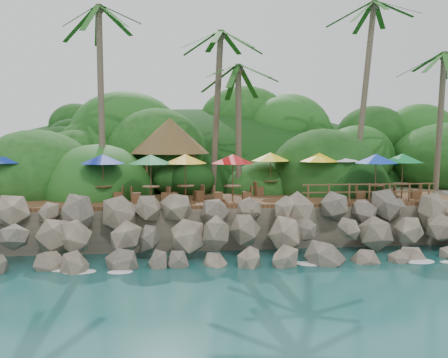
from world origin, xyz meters
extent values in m
plane|color=#19514F|center=(0.00, 0.00, 0.00)|extent=(140.00, 140.00, 0.00)
cube|color=gray|center=(0.00, 16.00, 1.05)|extent=(32.00, 25.20, 2.10)
ellipsoid|color=#143811|center=(0.00, 23.50, 0.00)|extent=(44.80, 28.00, 15.40)
cube|color=brown|center=(0.00, 6.00, 2.20)|extent=(26.00, 5.00, 0.20)
ellipsoid|color=white|center=(-9.00, 0.30, 0.03)|extent=(1.20, 0.80, 0.06)
ellipsoid|color=white|center=(-6.00, 0.30, 0.03)|extent=(1.20, 0.80, 0.06)
ellipsoid|color=white|center=(-3.00, 0.30, 0.03)|extent=(1.20, 0.80, 0.06)
ellipsoid|color=white|center=(0.00, 0.30, 0.03)|extent=(1.20, 0.80, 0.06)
ellipsoid|color=white|center=(3.00, 0.30, 0.03)|extent=(1.20, 0.80, 0.06)
ellipsoid|color=white|center=(6.00, 0.30, 0.03)|extent=(1.20, 0.80, 0.06)
ellipsoid|color=white|center=(9.00, 0.30, 0.03)|extent=(1.20, 0.80, 0.06)
cylinder|color=brown|center=(-6.87, 8.55, 7.87)|extent=(0.66, 2.08, 11.06)
ellipsoid|color=#23601E|center=(-6.87, 8.55, 13.44)|extent=(6.00, 6.00, 2.40)
cylinder|color=brown|center=(-0.13, 8.66, 7.07)|extent=(0.87, 1.43, 9.52)
ellipsoid|color=#23601E|center=(-0.13, 8.66, 11.84)|extent=(6.00, 6.00, 2.40)
cylinder|color=brown|center=(1.17, 8.43, 6.11)|extent=(0.56, 0.63, 7.62)
ellipsoid|color=#23601E|center=(1.17, 8.43, 9.91)|extent=(6.00, 6.00, 2.40)
cylinder|color=brown|center=(9.18, 8.92, 8.26)|extent=(1.95, 1.58, 11.84)
cylinder|color=brown|center=(14.14, 8.72, 6.60)|extent=(0.65, 1.25, 8.60)
ellipsoid|color=#23601E|center=(14.14, 8.72, 10.90)|extent=(6.00, 6.00, 2.40)
cylinder|color=brown|center=(-4.31, 8.49, 3.50)|extent=(0.16, 0.16, 2.40)
cylinder|color=brown|center=(-1.51, 8.49, 3.50)|extent=(0.16, 0.16, 2.40)
cylinder|color=brown|center=(-4.31, 11.29, 3.50)|extent=(0.16, 0.16, 2.40)
cylinder|color=brown|center=(-1.51, 11.29, 3.50)|extent=(0.16, 0.16, 2.40)
cone|color=brown|center=(-2.91, 9.89, 5.80)|extent=(4.91, 4.91, 2.20)
cylinder|color=brown|center=(8.03, 4.40, 2.71)|extent=(0.09, 0.09, 0.81)
cylinder|color=brown|center=(8.03, 4.40, 3.12)|extent=(0.92, 0.92, 0.05)
cylinder|color=brown|center=(8.03, 4.40, 3.51)|extent=(0.05, 0.05, 2.42)
cone|color=#0D32AD|center=(8.03, 4.40, 4.55)|extent=(2.31, 2.31, 0.49)
cube|color=brown|center=(7.28, 4.57, 2.55)|extent=(0.55, 0.55, 0.51)
cube|color=brown|center=(8.78, 4.23, 2.55)|extent=(0.55, 0.55, 0.51)
cylinder|color=brown|center=(-11.80, 7.16, 2.71)|extent=(0.09, 0.09, 0.81)
cylinder|color=brown|center=(-11.80, 7.16, 3.12)|extent=(0.92, 0.92, 0.05)
cylinder|color=brown|center=(-11.80, 7.16, 3.51)|extent=(0.05, 0.05, 2.42)
cone|color=#0B2897|center=(-11.80, 7.16, 4.55)|extent=(2.31, 2.31, 0.49)
cube|color=brown|center=(-11.07, 7.40, 2.55)|extent=(0.58, 0.58, 0.51)
cylinder|color=brown|center=(2.95, 7.60, 2.71)|extent=(0.09, 0.09, 0.81)
cylinder|color=brown|center=(2.95, 7.60, 3.12)|extent=(0.92, 0.92, 0.05)
cylinder|color=brown|center=(2.95, 7.60, 3.51)|extent=(0.05, 0.05, 2.42)
cone|color=yellow|center=(2.95, 7.60, 4.55)|extent=(2.31, 2.31, 0.49)
cube|color=brown|center=(2.21, 7.39, 2.55)|extent=(0.57, 0.57, 0.51)
cube|color=brown|center=(3.69, 7.81, 2.55)|extent=(0.57, 0.57, 0.51)
cylinder|color=brown|center=(5.57, 6.50, 2.71)|extent=(0.09, 0.09, 0.81)
cylinder|color=brown|center=(5.57, 6.50, 3.12)|extent=(0.92, 0.92, 0.05)
cylinder|color=brown|center=(5.57, 6.50, 3.51)|extent=(0.05, 0.05, 2.42)
cone|color=yellow|center=(5.57, 6.50, 4.55)|extent=(2.31, 2.31, 0.49)
cube|color=brown|center=(4.84, 6.76, 2.55)|extent=(0.59, 0.59, 0.51)
cube|color=brown|center=(6.29, 6.23, 2.55)|extent=(0.59, 0.59, 0.51)
cylinder|color=brown|center=(9.82, 4.98, 2.71)|extent=(0.09, 0.09, 0.81)
cylinder|color=brown|center=(9.82, 4.98, 3.12)|extent=(0.92, 0.92, 0.05)
cylinder|color=brown|center=(9.82, 4.98, 3.51)|extent=(0.05, 0.05, 2.42)
cone|color=#0D7535|center=(9.82, 4.98, 4.55)|extent=(2.31, 2.31, 0.49)
cube|color=brown|center=(9.07, 5.14, 2.55)|extent=(0.55, 0.55, 0.51)
cube|color=brown|center=(10.57, 4.81, 2.55)|extent=(0.55, 0.55, 0.51)
cylinder|color=brown|center=(0.33, 4.86, 2.71)|extent=(0.09, 0.09, 0.81)
cylinder|color=brown|center=(0.33, 4.86, 3.12)|extent=(0.92, 0.92, 0.05)
cylinder|color=brown|center=(0.33, 4.86, 3.51)|extent=(0.05, 0.05, 2.42)
cone|color=#BB0B0F|center=(0.33, 4.86, 4.55)|extent=(2.31, 2.31, 0.49)
cube|color=brown|center=(-0.44, 4.88, 2.55)|extent=(0.47, 0.47, 0.51)
cube|color=brown|center=(1.10, 4.85, 2.55)|extent=(0.47, 0.47, 0.51)
cylinder|color=brown|center=(6.95, 6.80, 2.71)|extent=(0.09, 0.09, 0.81)
cylinder|color=brown|center=(6.95, 6.80, 3.12)|extent=(0.92, 0.92, 0.05)
cylinder|color=brown|center=(6.95, 6.80, 3.51)|extent=(0.05, 0.05, 2.42)
cone|color=white|center=(6.95, 6.80, 4.55)|extent=(2.31, 2.31, 0.49)
cube|color=brown|center=(6.23, 7.08, 2.55)|extent=(0.60, 0.60, 0.51)
cube|color=brown|center=(7.67, 6.53, 2.55)|extent=(0.60, 0.60, 0.51)
cylinder|color=brown|center=(-6.47, 5.58, 2.71)|extent=(0.09, 0.09, 0.81)
cylinder|color=brown|center=(-6.47, 5.58, 3.12)|extent=(0.92, 0.92, 0.05)
cylinder|color=brown|center=(-6.47, 5.58, 3.51)|extent=(0.05, 0.05, 2.42)
cone|color=#0B1F96|center=(-6.47, 5.58, 4.55)|extent=(2.31, 2.31, 0.49)
cube|color=brown|center=(-7.24, 5.59, 2.55)|extent=(0.47, 0.47, 0.51)
cube|color=brown|center=(-5.70, 5.57, 2.55)|extent=(0.47, 0.47, 0.51)
cylinder|color=brown|center=(-3.96, 5.06, 2.71)|extent=(0.09, 0.09, 0.81)
cylinder|color=brown|center=(-3.96, 5.06, 3.12)|extent=(0.92, 0.92, 0.05)
cylinder|color=brown|center=(-3.96, 5.06, 3.51)|extent=(0.05, 0.05, 2.42)
cone|color=#0C702F|center=(-3.96, 5.06, 4.55)|extent=(2.31, 2.31, 0.49)
cube|color=brown|center=(-4.73, 5.11, 2.55)|extent=(0.49, 0.49, 0.51)
cube|color=brown|center=(-3.19, 5.00, 2.55)|extent=(0.49, 0.49, 0.51)
cylinder|color=brown|center=(-2.15, 5.27, 2.71)|extent=(0.09, 0.09, 0.81)
cylinder|color=brown|center=(-2.15, 5.27, 3.12)|extent=(0.92, 0.92, 0.05)
cylinder|color=brown|center=(-2.15, 5.27, 3.51)|extent=(0.05, 0.05, 2.42)
cone|color=gold|center=(-2.15, 5.27, 4.55)|extent=(2.31, 2.31, 0.49)
cube|color=brown|center=(-2.87, 4.98, 2.55)|extent=(0.60, 0.60, 0.51)
cube|color=brown|center=(-1.44, 5.56, 2.55)|extent=(0.60, 0.60, 0.51)
cylinder|color=brown|center=(-7.49, 7.60, 2.71)|extent=(0.09, 0.09, 0.81)
cylinder|color=brown|center=(-7.49, 7.60, 3.12)|extent=(0.92, 0.92, 0.05)
cylinder|color=brown|center=(-7.49, 7.60, 3.51)|extent=(0.05, 0.05, 2.42)
cone|color=#0B6A26|center=(-7.49, 7.60, 4.55)|extent=(2.31, 2.31, 0.49)
cube|color=brown|center=(-8.26, 7.52, 2.55)|extent=(0.50, 0.50, 0.51)
cube|color=brown|center=(-6.72, 7.68, 2.55)|extent=(0.50, 0.50, 0.51)
cylinder|color=brown|center=(4.08, 3.65, 2.80)|extent=(0.10, 0.10, 1.00)
cylinder|color=brown|center=(5.18, 3.65, 2.80)|extent=(0.10, 0.10, 1.00)
cylinder|color=brown|center=(6.28, 3.65, 2.80)|extent=(0.10, 0.10, 1.00)
cylinder|color=brown|center=(7.38, 3.65, 2.80)|extent=(0.10, 0.10, 1.00)
cylinder|color=brown|center=(8.48, 3.65, 2.80)|extent=(0.10, 0.10, 1.00)
cylinder|color=brown|center=(9.58, 3.65, 2.80)|extent=(0.10, 0.10, 1.00)
cylinder|color=brown|center=(10.68, 3.65, 2.80)|extent=(0.10, 0.10, 1.00)
cube|color=brown|center=(7.38, 3.65, 3.25)|extent=(7.20, 0.06, 0.06)
cube|color=brown|center=(7.38, 3.65, 2.85)|extent=(7.20, 0.06, 0.06)
imported|color=silver|center=(8.24, 6.77, 3.10)|extent=(0.66, 0.52, 1.59)
camera|label=1|loc=(-3.19, -20.75, 5.65)|focal=39.37mm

